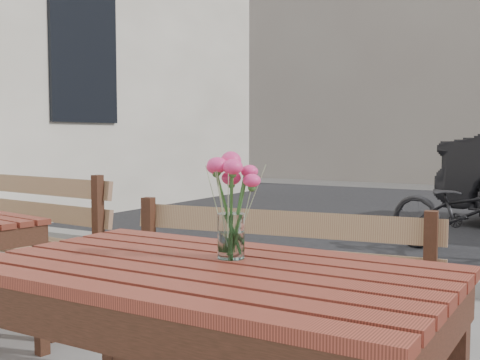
{
  "coord_description": "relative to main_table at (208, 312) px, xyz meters",
  "views": [
    {
      "loc": [
        0.98,
        -1.46,
        1.13
      ],
      "look_at": [
        0.1,
        0.02,
        1.0
      ],
      "focal_mm": 45.0,
      "sensor_mm": 36.0,
      "label": 1
    }
  ],
  "objects": [
    {
      "name": "main_bench",
      "position": [
        -0.27,
        0.86,
        -0.13
      ],
      "size": [
        1.43,
        0.59,
        0.86
      ],
      "rotation": [
        0.0,
        0.0,
        0.13
      ],
      "color": "#8C6348",
      "rests_on": "ground"
    },
    {
      "name": "bicycle",
      "position": [
        -0.13,
        4.56,
        -0.24
      ],
      "size": [
        1.67,
        0.97,
        0.83
      ],
      "primitive_type": "imported",
      "rotation": [
        0.0,
        0.0,
        1.28
      ],
      "color": "black",
      "rests_on": "ground"
    },
    {
      "name": "main_vase",
      "position": [
        0.01,
        0.11,
        0.32
      ],
      "size": [
        0.16,
        0.16,
        0.3
      ],
      "color": "white",
      "rests_on": "main_table"
    },
    {
      "name": "main_table",
      "position": [
        0.0,
        0.0,
        0.0
      ],
      "size": [
        1.27,
        0.74,
        0.78
      ],
      "rotation": [
        0.0,
        0.0,
        -0.0
      ],
      "color": "#562216",
      "rests_on": "ground"
    },
    {
      "name": "second_bench",
      "position": [
        -2.3,
        1.24,
        -0.1
      ],
      "size": [
        1.51,
        0.56,
        0.92
      ],
      "rotation": [
        0.0,
        0.0,
        -0.08
      ],
      "color": "#8C6348",
      "rests_on": "ground"
    },
    {
      "name": "street",
      "position": [
        -0.1,
        5.2,
        -0.62
      ],
      "size": [
        30.0,
        8.12,
        0.12
      ],
      "color": "black",
      "rests_on": "ground"
    }
  ]
}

